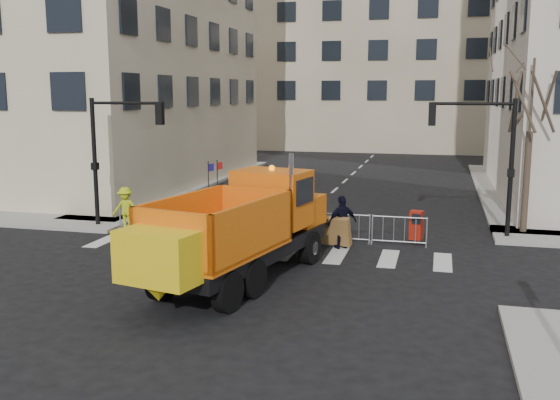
% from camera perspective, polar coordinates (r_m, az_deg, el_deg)
% --- Properties ---
extents(ground, '(120.00, 120.00, 0.00)m').
position_cam_1_polar(ground, '(17.48, -6.02, -9.02)').
color(ground, black).
rests_on(ground, ground).
extents(sidewalk_back, '(64.00, 5.00, 0.15)m').
position_cam_1_polar(sidewalk_back, '(25.30, 0.71, -2.85)').
color(sidewalk_back, gray).
rests_on(sidewalk_back, ground).
extents(building_far, '(30.00, 18.00, 24.00)m').
position_cam_1_polar(building_far, '(68.03, 9.79, 15.07)').
color(building_far, gray).
rests_on(building_far, ground).
extents(traffic_light_left, '(0.18, 0.18, 5.40)m').
position_cam_1_polar(traffic_light_left, '(26.99, -16.57, 3.19)').
color(traffic_light_left, black).
rests_on(traffic_light_left, ground).
extents(traffic_light_right, '(0.18, 0.18, 5.40)m').
position_cam_1_polar(traffic_light_right, '(25.29, 20.37, 2.56)').
color(traffic_light_right, black).
rests_on(traffic_light_right, ground).
extents(crowd_barriers, '(12.60, 0.60, 1.10)m').
position_cam_1_polar(crowd_barriers, '(24.54, -1.49, -2.12)').
color(crowd_barriers, '#9EA0A5').
rests_on(crowd_barriers, ground).
extents(street_tree, '(3.00, 3.00, 7.50)m').
position_cam_1_polar(street_tree, '(26.26, 21.82, 5.02)').
color(street_tree, '#382B21').
rests_on(street_tree, ground).
extents(plow_truck, '(4.66, 10.12, 3.80)m').
position_cam_1_polar(plow_truck, '(18.50, -3.79, -2.50)').
color(plow_truck, black).
rests_on(plow_truck, ground).
extents(cop_a, '(0.75, 0.61, 1.77)m').
position_cam_1_polar(cop_a, '(23.42, 2.98, -1.88)').
color(cop_a, black).
rests_on(cop_a, ground).
extents(cop_b, '(1.11, 0.94, 2.00)m').
position_cam_1_polar(cop_b, '(23.73, -0.55, -1.42)').
color(cop_b, black).
rests_on(cop_b, ground).
extents(cop_c, '(1.20, 1.06, 1.95)m').
position_cam_1_polar(cop_c, '(22.72, 5.71, -2.05)').
color(cop_c, black).
rests_on(cop_c, ground).
extents(worker, '(1.13, 0.65, 1.74)m').
position_cam_1_polar(worker, '(25.79, -13.94, -0.76)').
color(worker, '#B6CA17').
rests_on(worker, sidewalk_back).
extents(newspaper_box, '(0.53, 0.49, 1.10)m').
position_cam_1_polar(newspaper_box, '(24.00, 12.35, -2.26)').
color(newspaper_box, maroon).
rests_on(newspaper_box, sidewalk_back).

